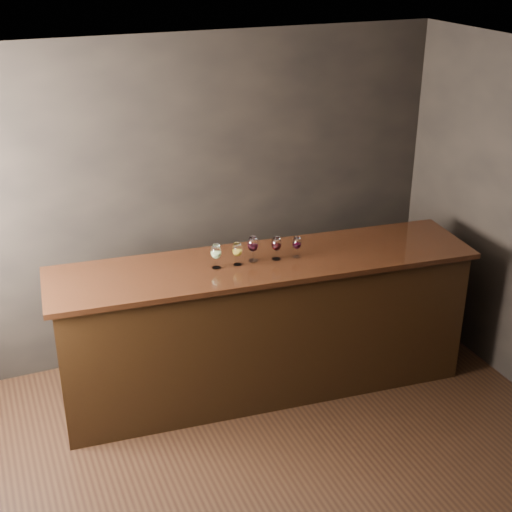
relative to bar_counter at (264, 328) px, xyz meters
name	(u,v)px	position (x,y,z in m)	size (l,w,h in m)	color
ground	(269,509)	(-0.52, -1.30, -0.57)	(5.00, 5.00, 0.00)	black
room_shell	(226,263)	(-0.75, -1.19, 1.24)	(5.02, 4.52, 2.81)	black
bar_counter	(264,328)	(0.00, 0.00, 0.00)	(3.25, 0.70, 1.14)	black
bar_top	(264,263)	(0.00, 0.00, 0.59)	(3.36, 0.78, 0.04)	black
back_bar_shelf	(200,314)	(-0.31, 0.73, -0.18)	(2.18, 0.40, 0.79)	black
glass_white	(216,252)	(-0.39, 0.02, 0.74)	(0.08, 0.08, 0.19)	white
glass_amber	(237,250)	(-0.22, 0.01, 0.73)	(0.08, 0.08, 0.18)	white
glass_red_a	(253,245)	(-0.09, 0.03, 0.75)	(0.09, 0.09, 0.20)	white
glass_red_b	(276,244)	(0.09, -0.01, 0.74)	(0.08, 0.08, 0.19)	white
glass_red_c	(297,244)	(0.26, -0.04, 0.73)	(0.07, 0.07, 0.17)	white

